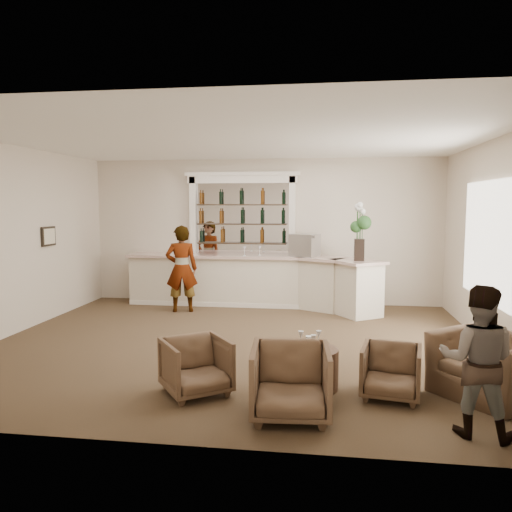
{
  "coord_description": "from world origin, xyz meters",
  "views": [
    {
      "loc": [
        1.41,
        -7.88,
        2.29
      ],
      "look_at": [
        0.18,
        0.9,
        1.35
      ],
      "focal_mm": 35.0,
      "sensor_mm": 36.0,
      "label": 1
    }
  ],
  "objects": [
    {
      "name": "ground",
      "position": [
        0.0,
        0.0,
        0.0
      ],
      "size": [
        8.0,
        8.0,
        0.0
      ],
      "primitive_type": "plane",
      "color": "brown",
      "rests_on": "ground"
    },
    {
      "name": "room_shell",
      "position": [
        0.16,
        0.71,
        2.34
      ],
      "size": [
        8.04,
        7.02,
        3.32
      ],
      "color": "beige",
      "rests_on": "ground"
    },
    {
      "name": "bar_counter",
      "position": [
        -0.16,
        3.0,
        0.57
      ],
      "size": [
        5.72,
        1.8,
        1.14
      ],
      "color": "white",
      "rests_on": "ground"
    },
    {
      "name": "back_bar_alcove",
      "position": [
        -0.5,
        3.41,
        2.03
      ],
      "size": [
        2.64,
        0.25,
        3.0
      ],
      "color": "white",
      "rests_on": "ground"
    },
    {
      "name": "cocktail_table",
      "position": [
        1.24,
        -1.83,
        0.25
      ],
      "size": [
        0.7,
        0.7,
        0.5
      ],
      "primitive_type": "cylinder",
      "color": "#4E3722",
      "rests_on": "ground"
    },
    {
      "name": "sommelier",
      "position": [
        -1.6,
        2.25,
        0.92
      ],
      "size": [
        0.76,
        0.59,
        1.83
      ],
      "primitive_type": "imported",
      "rotation": [
        0.0,
        0.0,
        3.4
      ],
      "color": "gray",
      "rests_on": "ground"
    },
    {
      "name": "guest",
      "position": [
        2.9,
        -2.87,
        0.75
      ],
      "size": [
        0.86,
        0.75,
        1.51
      ],
      "primitive_type": "imported",
      "rotation": [
        0.0,
        0.0,
        2.85
      ],
      "color": "gray",
      "rests_on": "ground"
    },
    {
      "name": "armchair_left",
      "position": [
        -0.11,
        -2.21,
        0.34
      ],
      "size": [
        1.03,
        1.03,
        0.68
      ],
      "primitive_type": "imported",
      "rotation": [
        0.0,
        0.0,
        0.62
      ],
      "color": "brown",
      "rests_on": "ground"
    },
    {
      "name": "armchair_center",
      "position": [
        1.06,
        -2.72,
        0.39
      ],
      "size": [
        0.89,
        0.91,
        0.78
      ],
      "primitive_type": "imported",
      "rotation": [
        0.0,
        0.0,
        0.07
      ],
      "color": "brown",
      "rests_on": "ground"
    },
    {
      "name": "armchair_right",
      "position": [
        2.19,
        -2.0,
        0.31
      ],
      "size": [
        0.78,
        0.8,
        0.63
      ],
      "primitive_type": "imported",
      "rotation": [
        0.0,
        0.0,
        -0.19
      ],
      "color": "brown",
      "rests_on": "ground"
    },
    {
      "name": "armchair_far",
      "position": [
        3.35,
        -1.8,
        0.37
      ],
      "size": [
        1.48,
        1.49,
        0.73
      ],
      "primitive_type": "imported",
      "rotation": [
        0.0,
        0.0,
        -0.86
      ],
      "color": "brown",
      "rests_on": "ground"
    },
    {
      "name": "espresso_machine",
      "position": [
        0.95,
        3.0,
        1.39
      ],
      "size": [
        0.7,
        0.66,
        0.49
      ],
      "primitive_type": "cube",
      "rotation": [
        0.0,
        0.0,
        -0.43
      ],
      "color": "#B6B6BB",
      "rests_on": "bar_counter"
    },
    {
      "name": "flower_vase",
      "position": [
        2.08,
        2.32,
        1.8
      ],
      "size": [
        0.31,
        0.31,
        1.16
      ],
      "color": "black",
      "rests_on": "bar_counter"
    },
    {
      "name": "wine_glass_bar_left",
      "position": [
        -0.37,
        2.95,
        1.25
      ],
      "size": [
        0.07,
        0.07,
        0.21
      ],
      "primitive_type": null,
      "color": "white",
      "rests_on": "bar_counter"
    },
    {
      "name": "wine_glass_bar_right",
      "position": [
        -0.05,
        3.09,
        1.25
      ],
      "size": [
        0.07,
        0.07,
        0.21
      ],
      "primitive_type": null,
      "color": "white",
      "rests_on": "bar_counter"
    },
    {
      "name": "wine_glass_tbl_a",
      "position": [
        1.12,
        -1.8,
        0.6
      ],
      "size": [
        0.07,
        0.07,
        0.21
      ],
      "primitive_type": null,
      "color": "white",
      "rests_on": "cocktail_table"
    },
    {
      "name": "wine_glass_tbl_b",
      "position": [
        1.34,
        -1.75,
        0.6
      ],
      "size": [
        0.07,
        0.07,
        0.21
      ],
      "primitive_type": null,
      "color": "white",
      "rests_on": "cocktail_table"
    },
    {
      "name": "wine_glass_tbl_c",
      "position": [
        1.28,
        -1.96,
        0.6
      ],
      "size": [
        0.07,
        0.07,
        0.21
      ],
      "primitive_type": null,
      "color": "white",
      "rests_on": "cocktail_table"
    },
    {
      "name": "napkin_holder",
      "position": [
        1.22,
        -1.69,
        0.56
      ],
      "size": [
        0.08,
        0.08,
        0.12
      ],
      "primitive_type": "cube",
      "color": "white",
      "rests_on": "cocktail_table"
    }
  ]
}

